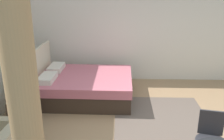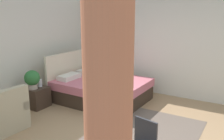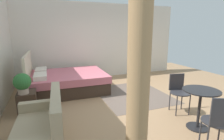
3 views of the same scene
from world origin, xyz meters
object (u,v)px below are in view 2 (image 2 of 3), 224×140
at_px(vase, 40,83).
at_px(nightstand, 38,98).
at_px(potted_plant, 32,79).
at_px(bed, 100,89).

bearing_deg(vase, nightstand, -162.56).
bearing_deg(potted_plant, nightstand, -23.20).
bearing_deg(bed, nightstand, 139.82).
bearing_deg(vase, potted_plant, 178.65).
height_order(nightstand, vase, vase).
bearing_deg(potted_plant, vase, -1.35).
height_order(potted_plant, vase, potted_plant).
relative_size(bed, potted_plant, 4.98).
distance_m(bed, nightstand, 1.53).
distance_m(nightstand, potted_plant, 0.50).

